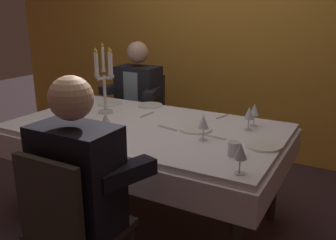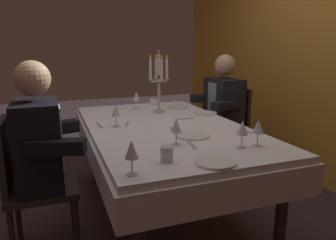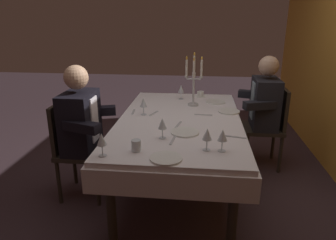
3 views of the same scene
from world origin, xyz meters
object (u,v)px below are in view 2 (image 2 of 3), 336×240
(dinner_plate_0, at_px, (215,162))
(wine_glass_0, at_px, (136,97))
(candelabra, at_px, (159,84))
(wine_glass_3, at_px, (242,128))
(dinner_plate_3, at_px, (178,107))
(wine_glass_2, at_px, (116,111))
(coffee_cup_0, at_px, (154,102))
(dinner_plate_2, at_px, (205,113))
(seated_diner_1, at_px, (37,144))
(wine_glass_4, at_px, (176,126))
(water_tumbler_0, at_px, (167,154))
(wine_glass_1, at_px, (132,151))
(dining_table, at_px, (165,140))
(seated_diner_0, at_px, (224,104))
(dinner_plate_1, at_px, (192,135))
(wine_glass_5, at_px, (258,127))

(dinner_plate_0, bearing_deg, wine_glass_0, -179.84)
(candelabra, xyz_separation_m, wine_glass_3, (1.12, 0.13, -0.14))
(dinner_plate_3, height_order, wine_glass_2, wine_glass_2)
(coffee_cup_0, bearing_deg, wine_glass_3, 2.09)
(dinner_plate_2, height_order, coffee_cup_0, coffee_cup_0)
(wine_glass_2, relative_size, seated_diner_1, 0.13)
(wine_glass_4, bearing_deg, dinner_plate_3, 157.53)
(water_tumbler_0, bearing_deg, wine_glass_3, 97.51)
(wine_glass_1, distance_m, wine_glass_2, 0.93)
(dining_table, xyz_separation_m, candelabra, (-0.45, 0.11, 0.38))
(seated_diner_1, bearing_deg, wine_glass_0, 134.91)
(candelabra, relative_size, wine_glass_3, 3.34)
(dining_table, xyz_separation_m, dinner_plate_0, (0.84, -0.03, 0.13))
(dinner_plate_2, distance_m, water_tumbler_0, 1.22)
(dinner_plate_2, distance_m, coffee_cup_0, 0.64)
(coffee_cup_0, relative_size, seated_diner_0, 0.11)
(wine_glass_4, bearing_deg, seated_diner_1, -112.45)
(dinner_plate_3, relative_size, wine_glass_1, 1.28)
(coffee_cup_0, bearing_deg, wine_glass_4, -12.10)
(dinner_plate_0, bearing_deg, dinner_plate_1, 168.84)
(coffee_cup_0, distance_m, seated_diner_1, 1.45)
(dining_table, height_order, seated_diner_0, seated_diner_0)
(wine_glass_1, bearing_deg, wine_glass_0, 164.43)
(dinner_plate_2, relative_size, seated_diner_0, 0.17)
(dinner_plate_1, xyz_separation_m, seated_diner_0, (-1.00, 0.82, -0.01))
(wine_glass_2, height_order, seated_diner_1, seated_diner_1)
(dinner_plate_3, xyz_separation_m, coffee_cup_0, (-0.23, -0.17, 0.02))
(wine_glass_4, distance_m, seated_diner_0, 1.50)
(coffee_cup_0, bearing_deg, dinner_plate_1, -5.56)
(dinner_plate_2, height_order, dinner_plate_3, same)
(water_tumbler_0, relative_size, seated_diner_1, 0.07)
(wine_glass_2, distance_m, wine_glass_3, 0.95)
(seated_diner_1, bearing_deg, wine_glass_1, 32.02)
(water_tumbler_0, bearing_deg, wine_glass_2, -173.28)
(dining_table, distance_m, dinner_plate_1, 0.38)
(dining_table, bearing_deg, wine_glass_1, -28.77)
(wine_glass_0, height_order, coffee_cup_0, wine_glass_0)
(wine_glass_5, bearing_deg, dinner_plate_2, 172.46)
(seated_diner_0, bearing_deg, seated_diner_1, -65.52)
(dinner_plate_2, bearing_deg, water_tumbler_0, -35.92)
(wine_glass_3, distance_m, seated_diner_0, 1.48)
(dinner_plate_0, height_order, dinner_plate_3, same)
(coffee_cup_0, bearing_deg, dinner_plate_0, -7.22)
(wine_glass_1, bearing_deg, wine_glass_5, 101.40)
(candelabra, relative_size, water_tumbler_0, 6.75)
(wine_glass_3, bearing_deg, water_tumbler_0, -82.49)
(dinner_plate_3, bearing_deg, seated_diner_1, -58.57)
(dinner_plate_0, bearing_deg, coffee_cup_0, 172.78)
(dinner_plate_1, height_order, wine_glass_1, wine_glass_1)
(candelabra, distance_m, seated_diner_0, 0.84)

